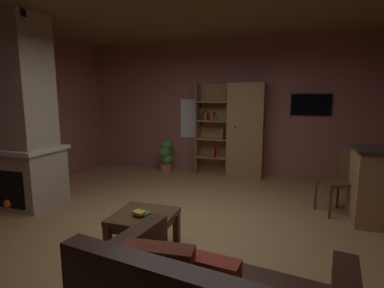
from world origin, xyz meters
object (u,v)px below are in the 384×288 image
(table_book_0, at_px, (144,214))
(wall_mounted_tv, at_px, (311,105))
(table_book_1, at_px, (139,213))
(dining_chair, at_px, (341,177))
(potted_floor_plant, at_px, (166,155))
(stone_fireplace, at_px, (22,123))
(coffee_table, at_px, (144,222))
(bookshelf_cabinet, at_px, (241,131))

(table_book_0, distance_m, wall_mounted_tv, 4.19)
(table_book_1, xyz_separation_m, dining_chair, (2.23, 1.89, 0.06))
(dining_chair, relative_size, wall_mounted_tv, 1.22)
(table_book_0, height_order, potted_floor_plant, potted_floor_plant)
(stone_fireplace, distance_m, table_book_0, 2.64)
(table_book_1, distance_m, dining_chair, 2.92)
(dining_chair, bearing_deg, table_book_1, -139.72)
(coffee_table, bearing_deg, table_book_1, -103.36)
(table_book_0, relative_size, dining_chair, 0.12)
(dining_chair, bearing_deg, table_book_0, -140.03)
(table_book_0, xyz_separation_m, wall_mounted_tv, (1.86, 3.60, 1.07))
(bookshelf_cabinet, xyz_separation_m, table_book_1, (-0.57, -3.44, -0.50))
(table_book_1, relative_size, dining_chair, 0.14)
(stone_fireplace, xyz_separation_m, wall_mounted_tv, (4.25, 2.83, 0.23))
(table_book_0, bearing_deg, dining_chair, 39.97)
(table_book_0, xyz_separation_m, table_book_1, (-0.03, -0.05, 0.03))
(coffee_table, height_order, wall_mounted_tv, wall_mounted_tv)
(table_book_1, height_order, dining_chair, dining_chair)
(potted_floor_plant, relative_size, wall_mounted_tv, 0.98)
(dining_chair, bearing_deg, stone_fireplace, -166.89)
(stone_fireplace, height_order, dining_chair, stone_fireplace)
(table_book_1, bearing_deg, table_book_0, 55.20)
(potted_floor_plant, bearing_deg, table_book_1, -72.40)
(coffee_table, bearing_deg, wall_mounted_tv, 62.30)
(bookshelf_cabinet, bearing_deg, coffee_table, -99.33)
(stone_fireplace, height_order, bookshelf_cabinet, stone_fireplace)
(bookshelf_cabinet, bearing_deg, table_book_0, -98.97)
(stone_fireplace, distance_m, bookshelf_cabinet, 3.93)
(bookshelf_cabinet, height_order, coffee_table, bookshelf_cabinet)
(bookshelf_cabinet, height_order, table_book_1, bookshelf_cabinet)
(table_book_1, bearing_deg, dining_chair, 40.28)
(bookshelf_cabinet, relative_size, table_book_1, 15.45)
(stone_fireplace, relative_size, table_book_1, 22.56)
(dining_chair, height_order, potted_floor_plant, dining_chair)
(dining_chair, bearing_deg, coffee_table, -140.54)
(stone_fireplace, distance_m, table_book_1, 2.62)
(table_book_1, height_order, potted_floor_plant, potted_floor_plant)
(coffee_table, height_order, table_book_1, table_book_1)
(coffee_table, bearing_deg, bookshelf_cabinet, 80.67)
(coffee_table, bearing_deg, stone_fireplace, 162.27)
(stone_fireplace, height_order, potted_floor_plant, stone_fireplace)
(stone_fireplace, distance_m, dining_chair, 4.76)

